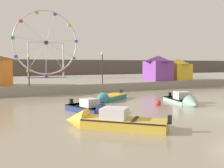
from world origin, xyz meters
TOP-DOWN VIEW (x-y plane):
  - quay_promenade at (0.00, 28.85)m, footprint 110.00×23.98m
  - distant_town_skyline at (0.00, 49.87)m, footprint 140.00×3.00m
  - motorboat_teal_painted at (-4.45, 9.92)m, footprint 4.49×3.79m
  - motorboat_navy_blue at (-8.10, 4.80)m, footprint 2.45×4.50m
  - motorboat_seafoam at (0.60, 5.35)m, footprint 2.46×4.92m
  - motorboat_mustard_yellow at (-8.86, 0.78)m, footprint 5.10×4.95m
  - ferris_wheel_white_frame at (-4.82, 34.39)m, footprint 11.43×1.20m
  - carnival_booth_yellow_awning at (11.64, 19.32)m, footprint 3.41×3.61m
  - carnival_booth_purple_stall at (7.71, 18.91)m, footprint 3.57×3.57m
  - promenade_lamp_near at (-1.64, 17.55)m, footprint 0.32×0.32m
  - promenade_lamp_far at (-10.33, 17.58)m, footprint 0.32×0.32m
  - mooring_buoy_orange at (-1.95, 5.61)m, footprint 0.44×0.44m

SIDE VIEW (x-z plane):
  - mooring_buoy_orange at x=-1.95m, z-range 0.00..0.44m
  - motorboat_teal_painted at x=-4.45m, z-range -0.38..0.90m
  - motorboat_seafoam at x=0.60m, z-range -0.49..1.03m
  - motorboat_navy_blue at x=-8.10m, z-range -0.38..1.01m
  - motorboat_mustard_yellow at x=-8.86m, z-range -0.42..1.12m
  - quay_promenade at x=0.00m, z-range 0.00..1.02m
  - distant_town_skyline at x=0.00m, z-range 0.00..4.40m
  - carnival_booth_yellow_awning at x=11.64m, z-range 1.08..4.26m
  - carnival_booth_purple_stall at x=7.71m, z-range 1.08..4.65m
  - promenade_lamp_far at x=-10.33m, z-range 1.58..4.95m
  - promenade_lamp_near at x=-1.64m, z-range 1.61..5.44m
  - ferris_wheel_white_frame at x=-4.82m, z-range 1.04..12.75m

